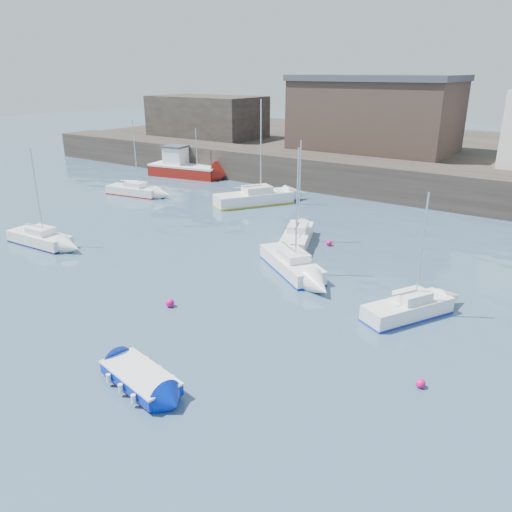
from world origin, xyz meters
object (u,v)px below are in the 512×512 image
Objects in this scene: buoy_mid at (420,387)px; sailboat_b at (291,263)px; sailboat_c at (408,308)px; buoy_near at (170,307)px; sailboat_a at (40,238)px; blue_dinghy at (140,378)px; buoy_far at (329,246)px; sailboat_e at (134,190)px; fishing_boat at (183,167)px; sailboat_f at (297,237)px; sailboat_h at (254,198)px.

sailboat_b is at bearing 143.62° from buoy_mid.
buoy_near is at bearing -151.22° from sailboat_c.
sailboat_a is 14.86× the size of buoy_near.
buoy_near is at bearing 124.27° from blue_dinghy.
buoy_near reaches higher than buoy_mid.
sailboat_b is 5.22m from buoy_far.
sailboat_b reaches higher than sailboat_e.
blue_dinghy is at bearing -84.78° from sailboat_b.
blue_dinghy is 8.38× the size of buoy_near.
fishing_boat reaches higher than buoy_near.
buoy_far is at bearing 94.28° from blue_dinghy.
blue_dinghy is 0.44× the size of fishing_boat.
sailboat_f is (-2.14, 4.38, 0.01)m from sailboat_b.
sailboat_f reaches higher than buoy_near.
sailboat_f is 15.67× the size of buoy_near.
sailboat_e is 1.01× the size of sailboat_f.
sailboat_c is 11.33m from buoy_near.
fishing_boat is 40.98m from buoy_mid.
blue_dinghy is 38.70m from fishing_boat.
blue_dinghy is 9.10× the size of buoy_far.
buoy_near is at bearing -8.23° from sailboat_a.
sailboat_e is (-22.61, 20.64, 0.09)m from blue_dinghy.
sailboat_h is (13.18, -5.69, -0.44)m from fishing_boat.
sailboat_h is at bearing 132.51° from sailboat_b.
sailboat_h reaches higher than buoy_near.
sailboat_b reaches higher than fishing_boat.
sailboat_e reaches higher than sailboat_f.
sailboat_e reaches higher than buoy_mid.
buoy_near is 12.13m from buoy_mid.
sailboat_c is 16.74× the size of buoy_mid.
buoy_far is at bearing 91.98° from sailboat_b.
sailboat_e is 15.86× the size of buoy_near.
sailboat_b is 22.85m from sailboat_e.
sailboat_f reaches higher than sailboat_a.
buoy_far is (-0.18, 5.19, -0.46)m from sailboat_b.
sailboat_a is 0.95× the size of sailboat_f.
sailboat_h is (-17.76, 13.20, 0.11)m from sailboat_c.
sailboat_e is at bearing -77.04° from fishing_boat.
sailboat_h is (-11.53, 24.08, 0.21)m from blue_dinghy.
sailboat_f is at bearing -30.51° from fishing_boat.
sailboat_f is at bearing 135.69° from buoy_mid.
buoy_near is (-3.70, 5.43, -0.36)m from blue_dinghy.
sailboat_f is at bearing 100.90° from blue_dinghy.
sailboat_b is 1.04× the size of sailboat_e.
fishing_boat is (-24.71, 29.77, 0.65)m from blue_dinghy.
sailboat_b reaches higher than buoy_near.
sailboat_c is 0.87× the size of sailboat_e.
buoy_near is (18.91, -15.21, -0.44)m from sailboat_e.
sailboat_e reaches higher than fishing_boat.
sailboat_b is at bearing -47.49° from sailboat_h.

